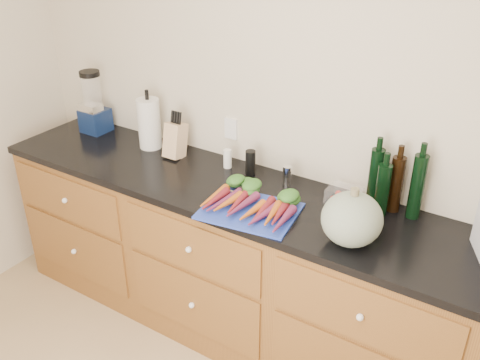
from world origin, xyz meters
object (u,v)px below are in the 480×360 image
Objects in this scene: carrots at (254,201)px; tomato_box at (344,195)px; blender_appliance at (93,106)px; knife_block at (175,140)px; paper_towel at (149,124)px; cutting_board at (250,211)px; squash at (352,219)px.

carrots reaches higher than tomato_box.
carrots is 1.39m from blender_appliance.
blender_appliance is 0.67m from knife_block.
carrots is at bearing -17.17° from paper_towel.
knife_block reaches higher than tomato_box.
squash is (0.50, 0.02, 0.11)m from cutting_board.
carrots is 0.94m from paper_towel.
tomato_box is at bearing 40.05° from carrots.
knife_block is at bearing 159.53° from carrots.
tomato_box is at bearing 1.67° from knife_block.
knife_block is (-0.69, 0.26, 0.06)m from carrots.
blender_appliance reaches higher than knife_block.
knife_block is (0.21, -0.02, -0.05)m from paper_towel.
knife_block is 1.26× the size of tomato_box.
blender_appliance reaches higher than carrots.
squash reaches higher than knife_block.
paper_towel is (-0.90, 0.32, 0.14)m from cutting_board.
paper_towel reaches higher than tomato_box.
tomato_box is (1.03, 0.03, -0.06)m from knife_block.
tomato_box is at bearing 44.06° from cutting_board.
carrots is 1.50× the size of paper_towel.
blender_appliance is at bearing 166.77° from cutting_board.
carrots is 1.70× the size of squash.
squash is at bearing -9.15° from blender_appliance.
paper_towel is (-0.90, 0.28, 0.11)m from carrots.
cutting_board is 1.49× the size of paper_towel.
paper_towel reaches higher than knife_block.
knife_block is at bearing 166.71° from squash.
blender_appliance reaches higher than cutting_board.
blender_appliance is 2.48× the size of tomato_box.
cutting_board is 2.24× the size of knife_block.
cutting_board is 0.51m from squash.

